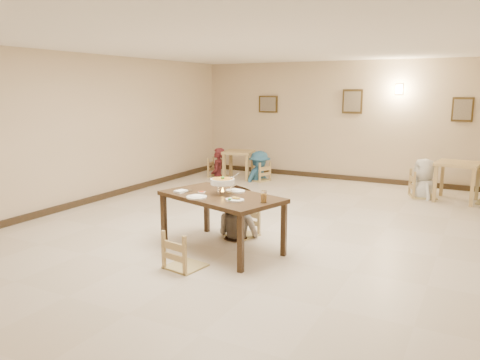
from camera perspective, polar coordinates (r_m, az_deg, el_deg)
The scene contains 29 objects.
floor at distance 7.80m, azimuth 2.91°, elevation -6.14°, with size 10.00×10.00×0.00m, color beige.
ceiling at distance 7.49m, azimuth 3.14°, elevation 16.37°, with size 10.00×10.00×0.00m, color white.
wall_back at distance 12.20m, azimuth 13.03°, elevation 6.97°, with size 10.00×10.00×0.00m, color beige.
wall_left at distance 9.86m, azimuth -18.68°, elevation 5.79°, with size 10.00×10.00×0.00m, color beige.
baseboard_back at distance 12.35m, azimuth 12.70°, elevation 0.29°, with size 8.00×0.06×0.12m, color #312315.
baseboard_left at distance 10.06m, azimuth -18.06°, elevation -2.40°, with size 0.06×10.00×0.12m, color #312315.
picture_a at distance 12.89m, azimuth 3.45°, elevation 9.21°, with size 0.55×0.04×0.45m.
picture_b at distance 12.11m, azimuth 13.54°, elevation 9.29°, with size 0.50×0.04×0.60m.
picture_c at distance 11.74m, azimuth 25.49°, elevation 7.76°, with size 0.45×0.04×0.55m.
wall_sconce at distance 11.89m, azimuth 18.83°, elevation 10.43°, with size 0.16×0.05×0.22m, color #FFD88C.
main_table at distance 6.70m, azimuth -2.29°, elevation -2.50°, with size 1.95×1.44×0.81m.
chair_far at distance 7.39m, azimuth 0.35°, elevation -3.55°, with size 0.42×0.42×0.88m.
chair_near at distance 6.13m, azimuth -6.75°, elevation -6.33°, with size 0.45×0.45×0.96m.
main_diner at distance 7.26m, azimuth -0.17°, elevation -0.67°, with size 0.80×0.63×1.65m, color gray.
curry_warmer at distance 6.69m, azimuth -2.14°, elevation -0.21°, with size 0.39×0.35×0.31m.
rice_plate_far at distance 6.87m, azimuth -0.56°, elevation -1.33°, with size 0.30×0.30×0.07m.
rice_plate_near at distance 6.52m, azimuth -5.31°, elevation -2.06°, with size 0.29×0.29×0.07m.
fried_plate at distance 6.32m, azimuth -0.66°, elevation -2.38°, with size 0.27×0.27×0.06m.
chili_dish at distance 6.82m, azimuth -4.70°, elevation -1.49°, with size 0.11×0.11×0.02m.
napkin_cutlery at distance 6.88m, azimuth -7.20°, elevation -1.39°, with size 0.19×0.27×0.03m.
drink_glass at distance 6.23m, azimuth 2.91°, elevation -2.08°, with size 0.08×0.08×0.16m.
bg_table_left at distance 12.16m, azimuth -0.17°, elevation 2.93°, with size 0.87×0.87×0.73m.
bg_table_right at distance 10.66m, azimuth 25.01°, elevation 1.22°, with size 0.90×0.90×0.82m.
bg_chair_ll at distance 12.42m, azimuth -2.73°, elevation 2.55°, with size 0.45×0.45×0.95m.
bg_chair_lr at distance 11.91m, azimuth 2.38°, elevation 2.14°, with size 0.44×0.44×0.93m.
bg_chair_rl at distance 10.79m, azimuth 21.54°, elevation 0.88°, with size 0.51×0.51×1.09m.
bg_diner_a at distance 12.38m, azimuth -2.74°, elevation 3.92°, with size 0.57×0.37×1.55m, color maroon.
bg_diner_b at distance 11.87m, azimuth 2.39°, elevation 3.55°, with size 0.98×0.56×1.52m, color teal.
bg_diner_c at distance 10.75m, azimuth 21.65°, elevation 2.45°, with size 0.82×0.54×1.69m, color silver.
Camera 1 is at (3.13, -6.77, 2.29)m, focal length 35.00 mm.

